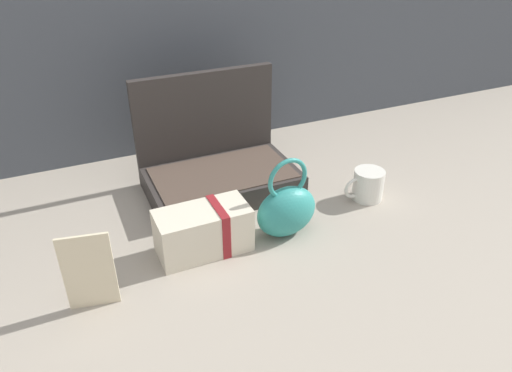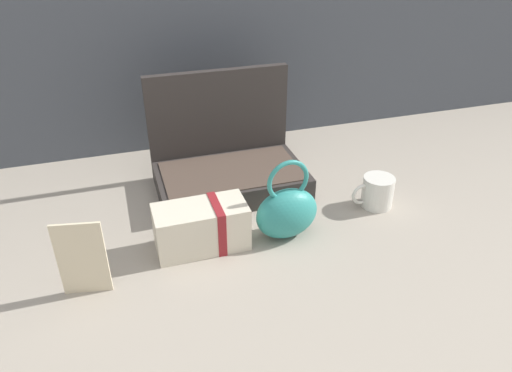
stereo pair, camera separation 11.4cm
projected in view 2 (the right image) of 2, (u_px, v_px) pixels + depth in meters
The scene contains 6 objects.
ground_plane at pixel (255, 230), 1.23m from camera, with size 6.00×6.00×0.00m, color #9E9384.
open_suitcase at pixel (227, 162), 1.39m from camera, with size 0.42×0.27×0.32m.
teal_pouch_handbag at pixel (287, 211), 1.18m from camera, with size 0.17×0.11×0.21m.
cream_toiletry_bag at pixel (203, 227), 1.15m from camera, with size 0.22×0.11×0.12m.
coffee_mug at pixel (377, 192), 1.31m from camera, with size 0.12×0.08×0.09m.
info_card_left at pixel (82, 259), 0.99m from camera, with size 0.10×0.01×0.18m, color beige.
Camera 2 is at (-0.30, -0.96, 0.72)m, focal length 33.82 mm.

